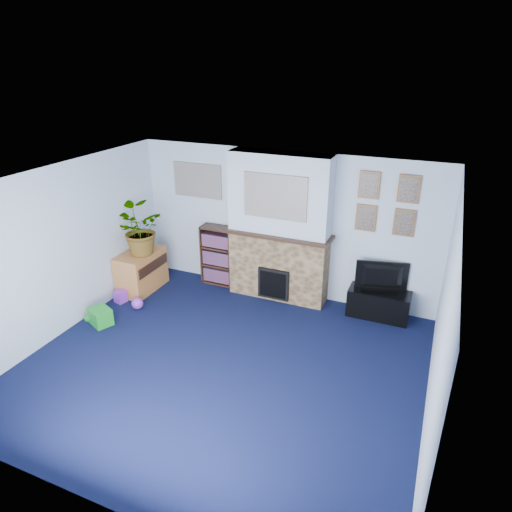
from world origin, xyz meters
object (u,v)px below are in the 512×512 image
at_px(tv_stand, 379,303).
at_px(bookshelf, 219,256).
at_px(television, 382,277).
at_px(sideboard, 141,270).

distance_m(tv_stand, bookshelf, 2.80).
relative_size(tv_stand, bookshelf, 0.88).
height_order(tv_stand, television, television).
bearing_deg(sideboard, tv_stand, 9.65).
distance_m(tv_stand, sideboard, 3.95).
bearing_deg(bookshelf, television, -1.16).
bearing_deg(bookshelf, tv_stand, -1.57).
xyz_separation_m(television, sideboard, (-3.89, -0.68, -0.31)).
bearing_deg(tv_stand, bookshelf, 178.43).
xyz_separation_m(tv_stand, bookshelf, (-2.79, 0.08, 0.28)).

